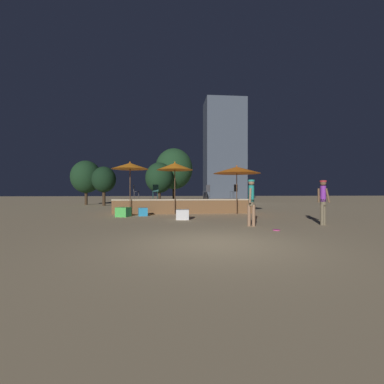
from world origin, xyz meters
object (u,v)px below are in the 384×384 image
bistro_chair_0 (207,190)px  frisbee_disc (276,230)px  background_tree_1 (86,177)px  background_tree_2 (174,169)px  person_0 (251,199)px  background_tree_0 (104,180)px  cube_seat_0 (183,215)px  bistro_chair_1 (135,190)px  bistro_chair_3 (156,190)px  cube_seat_1 (143,212)px  cube_seat_2 (123,212)px  patio_umbrella_1 (175,167)px  bistro_chair_2 (235,190)px  background_tree_3 (159,178)px  patio_umbrella_0 (237,170)px  person_1 (323,199)px  patio_umbrella_2 (130,166)px

bistro_chair_0 → frisbee_disc: bistro_chair_0 is taller
background_tree_1 → background_tree_2: 8.69m
background_tree_2 → person_0: bearing=-79.7°
background_tree_0 → cube_seat_0: bearing=-60.9°
bistro_chair_1 → bistro_chair_3: bearing=-128.4°
cube_seat_1 → background_tree_2: background_tree_2 is taller
frisbee_disc → cube_seat_2: bearing=139.1°
bistro_chair_0 → background_tree_2: (-2.12, 7.43, 2.05)m
patio_umbrella_1 → bistro_chair_3: (-1.21, 1.48, -1.38)m
bistro_chair_2 → background_tree_3: (-5.03, 6.78, 1.09)m
frisbee_disc → background_tree_0: size_ratio=0.07×
bistro_chair_3 → bistro_chair_1: bearing=149.2°
cube_seat_0 → person_0: (2.53, -2.54, 0.80)m
cube_seat_1 → cube_seat_2: size_ratio=0.70×
patio_umbrella_1 → cube_seat_1: size_ratio=5.50×
patio_umbrella_1 → bistro_chair_0: patio_umbrella_1 is taller
patio_umbrella_0 → cube_seat_1: 5.94m
background_tree_2 → background_tree_1: bearing=171.8°
background_tree_2 → person_1: bearing=-69.0°
person_1 → person_0: bearing=-31.6°
cube_seat_0 → cube_seat_2: cube_seat_2 is taller
patio_umbrella_2 → background_tree_1: 12.34m
person_1 → cube_seat_1: bearing=-63.7°
patio_umbrella_0 → background_tree_1: size_ratio=0.66×
bistro_chair_1 → background_tree_0: bearing=25.9°
person_1 → bistro_chair_0: (-3.59, 7.46, 0.39)m
cube_seat_0 → bistro_chair_0: 5.50m
cube_seat_0 → bistro_chair_3: bearing=109.2°
bistro_chair_0 → background_tree_0: size_ratio=0.25×
cube_seat_2 → bistro_chair_2: bistro_chair_2 is taller
patio_umbrella_1 → bistro_chair_2: size_ratio=3.43×
patio_umbrella_0 → frisbee_disc: 6.79m
person_1 → background_tree_3: (-7.04, 12.99, 1.48)m
bistro_chair_1 → bistro_chair_3: 1.74m
cube_seat_0 → frisbee_disc: 4.78m
person_1 → background_tree_1: bearing=-82.0°
bistro_chair_0 → background_tree_2: bearing=160.4°
background_tree_1 → background_tree_3: bearing=-23.4°
person_0 → background_tree_0: (-9.15, 14.40, 1.36)m
cube_seat_0 → background_tree_2: bearing=90.9°
person_0 → background_tree_1: (-11.30, 16.22, 1.70)m
cube_seat_1 → bistro_chair_3: bistro_chair_3 is taller
cube_seat_1 → background_tree_2: bearing=79.9°
patio_umbrella_1 → background_tree_2: background_tree_2 is taller
background_tree_1 → bistro_chair_2: bearing=-38.9°
cube_seat_1 → frisbee_disc: 7.62m
bistro_chair_2 → background_tree_3: 8.51m
bistro_chair_2 → background_tree_3: size_ratio=0.23×
background_tree_1 → background_tree_3: background_tree_1 is taller
patio_umbrella_1 → frisbee_disc: patio_umbrella_1 is taller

